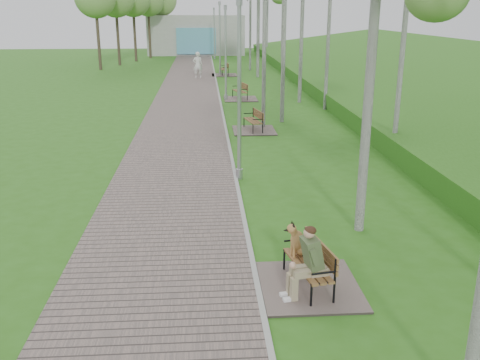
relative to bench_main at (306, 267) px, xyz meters
name	(u,v)px	position (x,y,z in m)	size (l,w,h in m)	color
ground	(259,298)	(-0.82, -0.26, -0.41)	(120.00, 120.00, 0.00)	#2E6517
walkway	(187,97)	(-2.57, 21.24, -0.39)	(3.50, 67.00, 0.04)	#635650
kerb	(219,97)	(-0.82, 21.24, -0.39)	(0.10, 67.00, 0.05)	#999993
embankment	(443,99)	(11.18, 19.74, -0.41)	(14.00, 70.00, 1.60)	#387B24
building_north	(196,35)	(-2.32, 50.71, 1.58)	(10.00, 5.20, 4.00)	#9E9E99
bench_main	(306,267)	(0.00, 0.00, 0.00)	(1.70, 1.89, 1.48)	#635650
bench_second	(253,126)	(0.26, 12.56, -0.23)	(1.66, 1.84, 1.02)	#635650
bench_third	(240,96)	(0.26, 20.37, -0.21)	(1.75, 1.94, 1.07)	#635650
bench_far	(224,72)	(-0.16, 31.29, -0.20)	(1.82, 2.03, 1.12)	#635650
lamp_post_near	(239,98)	(-0.71, 6.36, 1.89)	(0.19, 0.19, 4.94)	#9B9EA3
lamp_post_second	(226,57)	(-0.49, 20.17, 1.84)	(0.19, 0.19, 4.81)	#9B9EA3
lamp_post_third	(220,41)	(-0.43, 31.31, 1.98)	(0.20, 0.20, 5.13)	#9B9EA3
lamp_post_far	(214,35)	(-0.53, 44.87, 1.81)	(0.18, 0.18, 4.75)	#9B9EA3
pedestrian_near	(198,65)	(-2.04, 29.67, 0.50)	(0.66, 0.44, 1.82)	white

